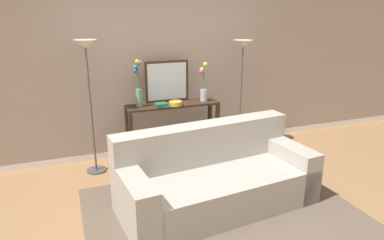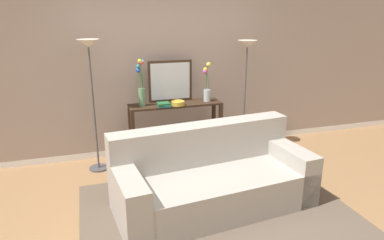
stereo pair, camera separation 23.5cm
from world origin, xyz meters
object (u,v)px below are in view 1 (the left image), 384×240
at_px(floor_lamp_right, 242,65).
at_px(vase_tall_flowers, 139,88).
at_px(vase_short_flowers, 204,86).
at_px(book_stack, 162,105).
at_px(floor_lamp_left, 88,70).
at_px(console_table, 173,121).
at_px(fruit_bowl, 176,103).
at_px(wall_mirror, 167,81).
at_px(couch, 215,179).
at_px(book_row_under_console, 148,158).

distance_m(floor_lamp_right, vase_tall_flowers, 1.55).
bearing_deg(vase_short_flowers, book_stack, -171.77).
height_order(floor_lamp_left, floor_lamp_right, floor_lamp_left).
bearing_deg(floor_lamp_right, floor_lamp_left, 180.00).
height_order(console_table, vase_tall_flowers, vase_tall_flowers).
bearing_deg(fruit_bowl, wall_mirror, 100.94).
height_order(couch, vase_tall_flowers, vase_tall_flowers).
bearing_deg(vase_short_flowers, floor_lamp_right, -5.72).
bearing_deg(couch, console_table, 91.75).
height_order(console_table, fruit_bowl, fruit_bowl).
bearing_deg(floor_lamp_right, couch, -126.91).
distance_m(console_table, floor_lamp_right, 1.30).
relative_size(couch, floor_lamp_right, 1.32).
bearing_deg(wall_mirror, console_table, -75.61).
bearing_deg(book_row_under_console, vase_tall_flowers, 175.48).
height_order(wall_mirror, book_row_under_console, wall_mirror).
distance_m(console_table, vase_tall_flowers, 0.71).
bearing_deg(couch, floor_lamp_right, 53.09).
height_order(vase_tall_flowers, vase_short_flowers, vase_tall_flowers).
distance_m(floor_lamp_left, vase_short_flowers, 1.63).
relative_size(console_table, vase_tall_flowers, 2.03).
height_order(wall_mirror, vase_tall_flowers, vase_tall_flowers).
bearing_deg(vase_short_flowers, fruit_bowl, -168.29).
relative_size(fruit_bowl, book_row_under_console, 0.64).
relative_size(couch, fruit_bowl, 11.89).
distance_m(console_table, book_row_under_console, 0.65).
bearing_deg(wall_mirror, couch, -87.09).
distance_m(floor_lamp_right, vase_short_flowers, 0.65).
distance_m(console_table, floor_lamp_left, 1.39).
distance_m(wall_mirror, book_row_under_console, 1.14).
distance_m(floor_lamp_left, book_stack, 1.07).
bearing_deg(wall_mirror, vase_short_flowers, -16.06).
distance_m(floor_lamp_left, floor_lamp_right, 2.18).
distance_m(console_table, wall_mirror, 0.58).
height_order(console_table, book_row_under_console, console_table).
bearing_deg(fruit_bowl, floor_lamp_right, 2.04).
bearing_deg(couch, book_stack, 100.22).
relative_size(floor_lamp_left, floor_lamp_right, 1.04).
xyz_separation_m(wall_mirror, book_row_under_console, (-0.36, -0.14, -1.07)).
height_order(vase_tall_flowers, book_stack, vase_tall_flowers).
relative_size(book_stack, book_row_under_console, 0.64).
height_order(console_table, vase_short_flowers, vase_short_flowers).
height_order(fruit_bowl, book_stack, fruit_bowl).
bearing_deg(couch, vase_tall_flowers, 110.26).
distance_m(floor_lamp_left, fruit_bowl, 1.25).
xyz_separation_m(console_table, book_row_under_console, (-0.39, 0.00, -0.51)).
relative_size(wall_mirror, vase_tall_flowers, 0.98).
height_order(floor_lamp_right, vase_tall_flowers, floor_lamp_right).
xyz_separation_m(wall_mirror, fruit_bowl, (0.05, -0.24, -0.27)).
relative_size(floor_lamp_right, book_stack, 8.96).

